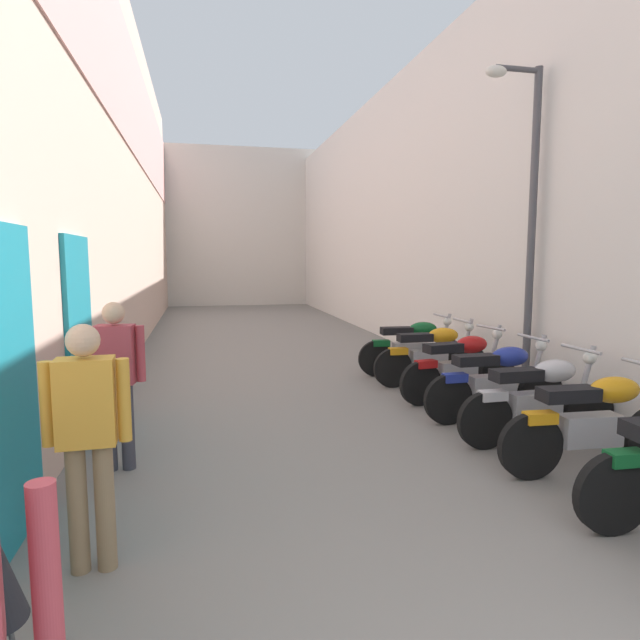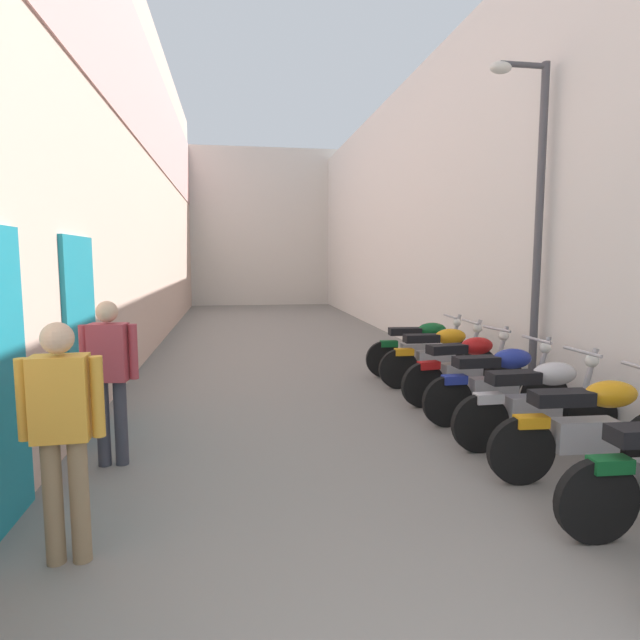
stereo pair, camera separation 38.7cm
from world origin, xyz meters
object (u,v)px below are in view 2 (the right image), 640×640
object	(u,v)px
motorcycle_fourth	(538,401)
pedestrian_mid_alley	(62,425)
motorcycle_fifth	(498,382)
street_lamp	(532,210)
motorcycle_sixth	(465,367)
motorcycle_third	(591,426)
motorcycle_eighth	(422,347)
pedestrian_further_down	(110,371)
motorcycle_seventh	(439,355)

from	to	relation	value
motorcycle_fourth	pedestrian_mid_alley	size ratio (longest dim) A/B	1.18
motorcycle_fifth	street_lamp	world-z (taller)	street_lamp
motorcycle_sixth	motorcycle_fourth	bearing A→B (deg)	-90.00
motorcycle_third	street_lamp	size ratio (longest dim) A/B	0.42
motorcycle_third	motorcycle_eighth	size ratio (longest dim) A/B	1.00
motorcycle_third	motorcycle_fourth	distance (m)	0.82
motorcycle_third	motorcycle_fifth	xyz separation A→B (m)	(0.00, 1.66, 0.00)
motorcycle_eighth	pedestrian_further_down	distance (m)	5.32
motorcycle_third	street_lamp	bearing A→B (deg)	72.92
motorcycle_fifth	motorcycle_seventh	distance (m)	1.83
motorcycle_eighth	street_lamp	xyz separation A→B (m)	(0.69, -2.00, 2.07)
pedestrian_mid_alley	street_lamp	bearing A→B (deg)	30.59
motorcycle_third	motorcycle_fourth	xyz separation A→B (m)	(0.00, 0.82, 0.00)
motorcycle_third	pedestrian_mid_alley	bearing A→B (deg)	-171.67
motorcycle_third	street_lamp	distance (m)	3.14
motorcycle_third	motorcycle_sixth	size ratio (longest dim) A/B	1.01
motorcycle_seventh	street_lamp	bearing A→B (deg)	-60.55
motorcycle_sixth	pedestrian_further_down	xyz separation A→B (m)	(-4.23, -1.51, 0.42)
motorcycle_fourth	street_lamp	distance (m)	2.62
motorcycle_fifth	motorcycle_sixth	distance (m)	0.91
motorcycle_sixth	motorcycle_seventh	bearing A→B (deg)	89.99
motorcycle_sixth	motorcycle_eighth	distance (m)	1.69
motorcycle_eighth	pedestrian_mid_alley	xyz separation A→B (m)	(-4.16, -4.87, 0.42)
motorcycle_fifth	pedestrian_further_down	size ratio (longest dim) A/B	1.18
motorcycle_eighth	street_lamp	world-z (taller)	street_lamp
motorcycle_third	street_lamp	world-z (taller)	street_lamp
motorcycle_third	motorcycle_sixth	distance (m)	2.57
street_lamp	motorcycle_fourth	bearing A→B (deg)	-115.80
motorcycle_seventh	motorcycle_third	bearing A→B (deg)	-90.00
pedestrian_further_down	motorcycle_fifth	bearing A→B (deg)	8.10
motorcycle_seventh	pedestrian_further_down	xyz separation A→B (m)	(-4.23, -2.43, 0.42)
motorcycle_eighth	pedestrian_further_down	bearing A→B (deg)	-142.91
pedestrian_mid_alley	motorcycle_sixth	bearing A→B (deg)	37.42
motorcycle_third	pedestrian_further_down	distance (m)	4.38
pedestrian_further_down	motorcycle_seventh	bearing A→B (deg)	29.86
motorcycle_sixth	pedestrian_mid_alley	world-z (taller)	pedestrian_mid_alley
motorcycle_fourth	motorcycle_seventh	distance (m)	2.67
motorcycle_fourth	motorcycle_sixth	distance (m)	1.75
motorcycle_seventh	pedestrian_mid_alley	size ratio (longest dim) A/B	1.18
motorcycle_sixth	motorcycle_eighth	world-z (taller)	same
motorcycle_fifth	street_lamp	size ratio (longest dim) A/B	0.42
motorcycle_fifth	pedestrian_further_down	world-z (taller)	pedestrian_further_down
motorcycle_fifth	motorcycle_eighth	world-z (taller)	same
motorcycle_fourth	motorcycle_eighth	world-z (taller)	same
motorcycle_sixth	pedestrian_further_down	size ratio (longest dim) A/B	1.17
motorcycle_fourth	pedestrian_further_down	xyz separation A→B (m)	(-4.23, 0.24, 0.42)
motorcycle_sixth	pedestrian_further_down	world-z (taller)	pedestrian_further_down
motorcycle_third	motorcycle_seventh	xyz separation A→B (m)	(0.00, 3.49, 0.00)
motorcycle_fifth	street_lamp	distance (m)	2.27
pedestrian_mid_alley	motorcycle_third	bearing A→B (deg)	8.33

